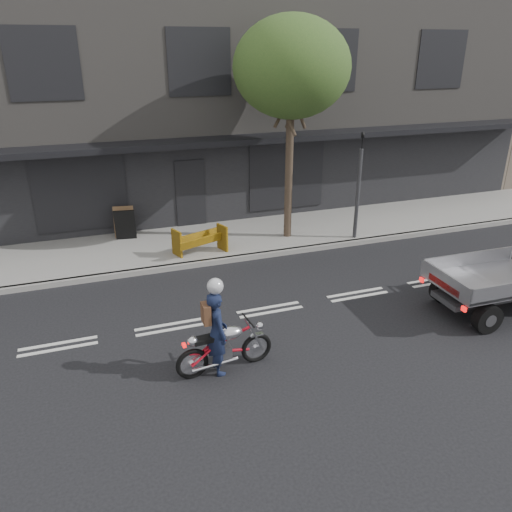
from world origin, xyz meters
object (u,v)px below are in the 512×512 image
Objects in this scene: motorcycle at (225,346)px; sandwich_board at (125,225)px; construction_barrier at (202,242)px; street_tree at (292,68)px; rider at (217,333)px; traffic_light_pole at (358,192)px.

sandwich_board reaches higher than motorcycle.
motorcycle is 5.50m from construction_barrier.
street_tree is 4.54× the size of construction_barrier.
rider is 7.54m from sandwich_board.
traffic_light_pole is 2.05× the size of rider.
construction_barrier is at bearing 76.34° from motorcycle.
traffic_light_pole is at bearing 37.25° from motorcycle.
street_tree is 3.95× the size of rider.
sandwich_board is at bearing 2.72° from rider.
street_tree is 8.67m from motorcycle.
motorcycle is at bearing -138.02° from traffic_light_pole.
sandwich_board is (-7.00, 2.19, -1.00)m from traffic_light_pole.
rider is at bearing 175.29° from motorcycle.
sandwich_board is at bearing 134.18° from construction_barrier.
street_tree reaches higher than sandwich_board.
construction_barrier is (1.00, 5.43, -0.29)m from rider.
street_tree reaches higher than traffic_light_pole.
traffic_light_pole reaches higher than sandwich_board.
motorcycle is at bearing -94.71° from rider.
traffic_light_pole is at bearing -8.75° from sandwich_board.
motorcycle is 1.16× the size of rider.
street_tree is at bearing 156.97° from traffic_light_pole.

